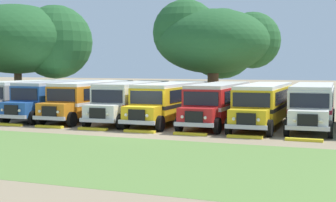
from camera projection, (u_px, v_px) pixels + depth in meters
ground_plane at (142, 132)px, 30.93m from camera, size 220.00×220.00×0.00m
foreground_grass_strip at (71, 153)px, 23.36m from camera, size 80.00×11.03×0.01m
parked_bus_slot_0 at (29, 96)px, 41.11m from camera, size 2.99×10.88×2.82m
parked_bus_slot_1 at (58, 97)px, 39.29m from camera, size 2.71×10.84×2.82m
parked_bus_slot_2 at (92, 98)px, 38.30m from camera, size 2.75×10.85×2.82m
parked_bus_slot_3 at (132, 99)px, 37.00m from camera, size 3.11×10.90×2.82m
parked_bus_slot_4 at (171, 100)px, 35.85m from camera, size 2.75×10.85×2.82m
parked_bus_slot_5 at (219, 101)px, 34.74m from camera, size 2.81×10.85×2.82m
parked_bus_slot_6 at (264, 103)px, 33.60m from camera, size 2.76×10.85×2.82m
parked_bus_slot_7 at (313, 103)px, 33.07m from camera, size 3.05×10.89×2.82m
curb_wheelstop_1 at (9, 125)px, 34.06m from camera, size 2.00×0.36×0.15m
curb_wheelstop_2 at (49, 127)px, 32.90m from camera, size 2.00×0.36×0.15m
curb_wheelstop_3 at (93, 129)px, 31.74m from camera, size 2.00×0.36×0.15m
curb_wheelstop_4 at (140, 131)px, 30.58m from camera, size 2.00×0.36×0.15m
curb_wheelstop_5 at (190, 134)px, 29.42m from camera, size 2.00×0.36×0.15m
curb_wheelstop_6 at (245, 137)px, 28.26m from camera, size 2.00×0.36×0.15m
curb_wheelstop_7 at (304, 140)px, 27.10m from camera, size 2.00×0.36×0.15m
broad_shade_tree at (215, 40)px, 44.98m from camera, size 10.93×10.85×9.86m
secondary_tree at (22, 40)px, 47.51m from camera, size 12.82×11.87×10.10m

